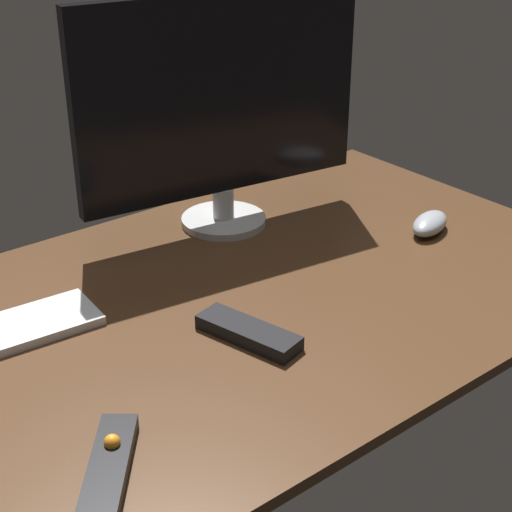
% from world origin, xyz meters
% --- Properties ---
extents(desk, '(1.40, 0.84, 0.02)m').
position_xyz_m(desk, '(0.00, 0.00, 0.01)').
color(desk, '#4C301C').
rests_on(desk, ground).
extents(monitor, '(0.61, 0.18, 0.47)m').
position_xyz_m(monitor, '(0.16, 0.26, 0.28)').
color(monitor, silver).
rests_on(monitor, desk).
extents(computer_mouse, '(0.13, 0.10, 0.04)m').
position_xyz_m(computer_mouse, '(0.47, -0.04, 0.04)').
color(computer_mouse, '#999EA5').
rests_on(computer_mouse, desk).
extents(media_remote, '(0.15, 0.18, 0.04)m').
position_xyz_m(media_remote, '(-0.40, -0.26, 0.03)').
color(media_remote, black).
rests_on(media_remote, desk).
extents(tv_remote, '(0.10, 0.19, 0.02)m').
position_xyz_m(tv_remote, '(-0.07, -0.12, 0.03)').
color(tv_remote, black).
rests_on(tv_remote, desk).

